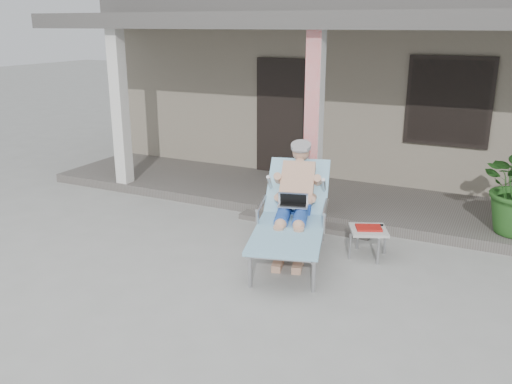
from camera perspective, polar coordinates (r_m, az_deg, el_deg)
The scene contains 7 objects.
ground at distance 6.42m, azimuth -0.99°, elevation -8.91°, with size 60.00×60.00×0.00m, color #9E9E99.
house at distance 11.97m, azimuth 13.43°, elevation 11.24°, with size 10.40×5.40×3.30m.
porch_deck at distance 8.98m, azimuth 7.69°, elevation -0.77°, with size 10.00×2.00×0.15m, color #605B56.
porch_overhang at distance 8.49m, azimuth 8.33°, elevation 16.82°, with size 10.00×2.30×2.85m.
porch_step at distance 7.96m, azimuth 5.04°, elevation -3.34°, with size 2.00×0.30×0.07m, color #605B56.
lounger at distance 6.81m, azimuth 4.02°, elevation 0.46°, with size 1.34×2.24×1.41m.
side_table at distance 6.97m, azimuth 11.76°, elevation -4.08°, with size 0.59×0.59×0.40m.
Camera 1 is at (2.61, -5.13, 2.83)m, focal length 38.00 mm.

